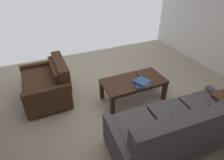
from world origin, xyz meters
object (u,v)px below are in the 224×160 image
at_px(sofa_main, 178,128).
at_px(tv_remote, 139,75).
at_px(book_stack, 142,83).
at_px(loveseat_near, 48,84).
at_px(coffee_table, 134,83).

distance_m(sofa_main, tv_remote, 1.37).
relative_size(sofa_main, book_stack, 5.82).
distance_m(sofa_main, loveseat_near, 2.45).
bearing_deg(tv_remote, sofa_main, 83.11).
bearing_deg(tv_remote, loveseat_near, -18.73).
bearing_deg(book_stack, coffee_table, -69.03).
bearing_deg(coffee_table, loveseat_near, -25.10).
xyz_separation_m(coffee_table, tv_remote, (-0.18, -0.13, 0.08)).
bearing_deg(sofa_main, book_stack, -92.65).
bearing_deg(tv_remote, book_stack, 69.40).
xyz_separation_m(loveseat_near, book_stack, (-1.56, 0.87, 0.14)).
height_order(loveseat_near, book_stack, loveseat_near).
relative_size(book_stack, tv_remote, 2.09).
bearing_deg(sofa_main, tv_remote, -96.89).
relative_size(loveseat_near, book_stack, 3.35).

